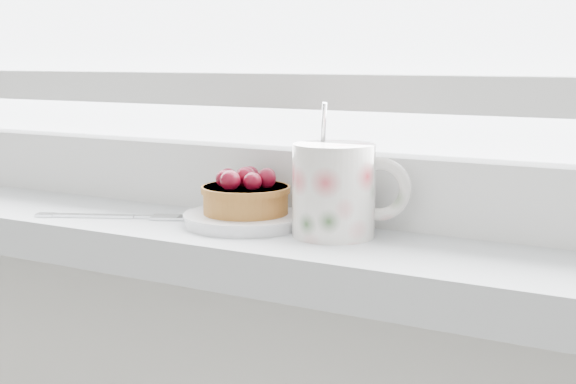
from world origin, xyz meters
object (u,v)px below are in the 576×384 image
Objects in this scene: saucer at (246,219)px; floral_mug at (337,188)px; raspberry_tart at (246,194)px; fork at (120,216)px.

saucer is 0.11m from floral_mug.
raspberry_tart is 0.51× the size of fork.
saucer is 0.14m from fork.
floral_mug is (0.10, -0.00, 0.01)m from raspberry_tart.
saucer reaches higher than fork.
raspberry_tart is 0.71× the size of floral_mug.
raspberry_tart is 0.14m from fork.
fork is (-0.13, -0.03, -0.00)m from saucer.
floral_mug is 0.72× the size of fork.
floral_mug is at bearing 8.10° from fork.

